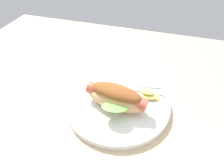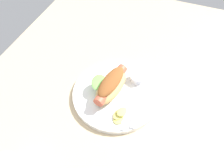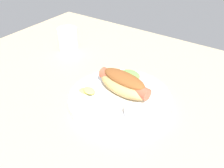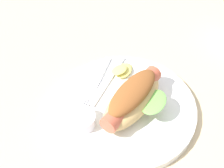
% 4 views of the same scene
% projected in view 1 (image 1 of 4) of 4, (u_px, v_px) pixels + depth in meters
% --- Properties ---
extents(ground_plane, '(1.20, 0.90, 0.02)m').
position_uv_depth(ground_plane, '(118.00, 107.00, 0.53)').
color(ground_plane, tan).
extents(plate, '(0.27, 0.27, 0.02)m').
position_uv_depth(plate, '(118.00, 102.00, 0.53)').
color(plate, white).
rests_on(plate, ground_plane).
extents(hot_dog, '(0.16, 0.10, 0.06)m').
position_uv_depth(hot_dog, '(115.00, 97.00, 0.49)').
color(hot_dog, tan).
rests_on(hot_dog, plate).
extents(sauce_ramekin, '(0.05, 0.05, 0.02)m').
position_uv_depth(sauce_ramekin, '(98.00, 81.00, 0.56)').
color(sauce_ramekin, white).
rests_on(sauce_ramekin, plate).
extents(fork, '(0.15, 0.04, 0.00)m').
position_uv_depth(fork, '(134.00, 85.00, 0.56)').
color(fork, silver).
rests_on(fork, plate).
extents(knife, '(0.14, 0.02, 0.00)m').
position_uv_depth(knife, '(139.00, 90.00, 0.55)').
color(knife, silver).
rests_on(knife, plate).
extents(chips_pile, '(0.06, 0.04, 0.02)m').
position_uv_depth(chips_pile, '(150.00, 95.00, 0.52)').
color(chips_pile, '#D7CE63').
rests_on(chips_pile, plate).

